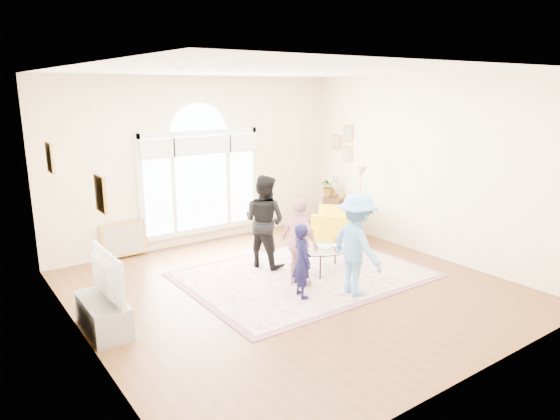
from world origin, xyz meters
TOP-DOWN VIEW (x-y plane):
  - ground at (0.00, 0.00)m, footprint 6.00×6.00m
  - room_shell at (0.01, 2.83)m, footprint 6.00×6.00m
  - area_rug at (0.50, 0.33)m, footprint 3.60×2.60m
  - rug_border at (0.50, 0.33)m, footprint 3.80×2.80m
  - tv_console at (-2.75, 0.30)m, footprint 0.45×1.00m
  - television at (-2.74, 0.30)m, footprint 0.17×1.07m
  - coffee_table at (0.90, 0.22)m, footprint 1.06×0.69m
  - armchair at (2.12, 1.37)m, footprint 1.33×1.31m
  - side_cabinet at (2.78, 2.10)m, footprint 0.40×0.50m
  - floor_lamp at (2.54, 1.19)m, footprint 0.28×0.28m
  - plant_pedestal at (2.70, 2.29)m, footprint 0.20×0.20m
  - potted_plant at (2.70, 2.29)m, footprint 0.42×0.36m
  - leaning_picture at (-1.60, 2.90)m, footprint 0.80×0.14m
  - child_navy at (-0.09, -0.34)m, footprint 0.34×0.45m
  - child_black at (0.20, 1.06)m, footprint 0.84×0.93m
  - child_pink at (0.14, 0.02)m, footprint 0.35×0.81m
  - child_blue at (0.62, -0.72)m, footprint 0.64×1.02m

SIDE VIEW (x-z plane):
  - ground at x=0.00m, z-range 0.00..0.00m
  - leaning_picture at x=-1.60m, z-range -0.31..0.31m
  - rug_border at x=0.50m, z-range 0.00..0.01m
  - area_rug at x=0.50m, z-range 0.00..0.02m
  - tv_console at x=-2.75m, z-range 0.00..0.42m
  - armchair at x=2.12m, z-range 0.00..0.65m
  - side_cabinet at x=2.78m, z-range 0.00..0.70m
  - plant_pedestal at x=2.70m, z-range 0.00..0.70m
  - coffee_table at x=0.90m, z-range 0.13..0.67m
  - child_navy at x=-0.09m, z-range 0.02..1.11m
  - child_pink at x=0.14m, z-range 0.02..1.39m
  - television at x=-2.74m, z-range 0.42..1.04m
  - child_blue at x=0.62m, z-range 0.02..1.53m
  - child_black at x=0.20m, z-range 0.02..1.59m
  - potted_plant at x=2.70m, z-range 0.70..1.15m
  - floor_lamp at x=2.54m, z-range 0.53..2.04m
  - room_shell at x=0.01m, z-range -1.43..4.57m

